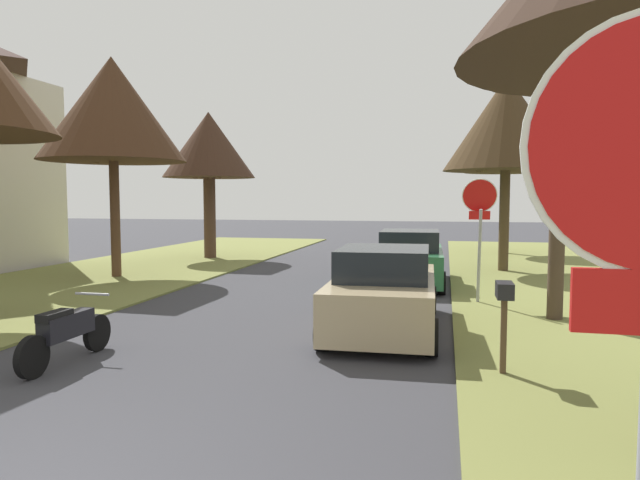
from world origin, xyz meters
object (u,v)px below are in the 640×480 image
street_tree_right_mid_a (564,20)px  street_tree_right_far (507,136)px  street_tree_left_far (209,146)px  parked_motorcycle (66,332)px  parked_sedan_green (410,259)px  stop_sign_far (480,213)px  street_tree_right_mid_b (506,124)px  parked_sedan_tan (384,292)px  street_tree_left_mid_b (112,110)px  curbside_mailbox (504,301)px

street_tree_right_mid_a → street_tree_right_far: bearing=88.3°
street_tree_right_far → street_tree_left_far: bearing=-159.0°
street_tree_left_far → parked_motorcycle: street_tree_left_far is taller
parked_motorcycle → parked_sedan_green: bearing=63.5°
stop_sign_far → street_tree_right_mid_b: bearing=79.5°
street_tree_right_mid_a → street_tree_right_mid_b: street_tree_right_mid_a is taller
street_tree_right_far → street_tree_right_mid_a: bearing=-91.7°
parked_sedan_tan → street_tree_right_mid_b: bearing=72.1°
parked_sedan_tan → parked_motorcycle: 5.44m
street_tree_right_mid_a → parked_motorcycle: bearing=-148.3°
stop_sign_far → street_tree_left_mid_b: bearing=169.1°
street_tree_left_far → parked_sedan_green: street_tree_left_far is taller
street_tree_left_far → parked_motorcycle: bearing=-74.4°
street_tree_right_mid_a → parked_sedan_green: 7.48m
street_tree_right_mid_b → parked_motorcycle: (-7.43, -12.56, -4.49)m
parked_sedan_green → curbside_mailbox: bearing=-77.7°
street_tree_right_mid_a → street_tree_right_far: street_tree_right_mid_a is taller
street_tree_left_mid_b → parked_sedan_green: street_tree_left_mid_b is taller
street_tree_right_far → parked_sedan_green: size_ratio=1.55×
street_tree_right_mid_b → street_tree_left_mid_b: (-11.98, -4.15, 0.24)m
stop_sign_far → street_tree_right_mid_a: (1.41, -1.59, 3.80)m
street_tree_right_mid_a → curbside_mailbox: bearing=-109.3°
parked_sedan_tan → parked_sedan_green: size_ratio=1.00×
street_tree_left_far → parked_sedan_tan: bearing=-53.0°
street_tree_right_far → street_tree_left_far: street_tree_right_far is taller
curbside_mailbox → street_tree_left_mid_b: bearing=145.0°
parked_sedan_green → parked_motorcycle: 10.12m
parked_motorcycle → street_tree_right_mid_b: bearing=59.4°
street_tree_right_far → street_tree_left_far: (-12.11, -4.64, -0.65)m
street_tree_right_mid_a → curbside_mailbox: size_ratio=5.69×
street_tree_left_mid_b → curbside_mailbox: 13.88m
street_tree_left_far → curbside_mailbox: street_tree_left_far is taller
parked_sedan_tan → parked_sedan_green: (0.11, 5.87, 0.00)m
parked_sedan_tan → curbside_mailbox: (1.90, -2.37, 0.33)m
parked_sedan_green → street_tree_right_mid_a: bearing=-53.8°
street_tree_right_mid_a → street_tree_left_far: street_tree_right_mid_a is taller
parked_motorcycle → curbside_mailbox: 6.38m
parked_motorcycle → street_tree_left_far: bearing=105.6°
street_tree_left_mid_b → parked_sedan_tan: street_tree_left_mid_b is taller
street_tree_left_far → street_tree_right_mid_b: bearing=-8.8°
street_tree_left_far → parked_sedan_tan: 14.49m
curbside_mailbox → street_tree_right_far: bearing=84.4°
stop_sign_far → street_tree_right_far: street_tree_right_far is taller
street_tree_right_far → street_tree_left_mid_b: (-12.65, -10.57, -0.06)m
street_tree_right_far → parked_sedan_green: (-3.59, -9.92, -4.54)m
parked_sedan_tan → parked_motorcycle: size_ratio=2.17×
street_tree_right_mid_b → street_tree_left_far: size_ratio=1.09×
street_tree_right_mid_b → parked_motorcycle: size_ratio=3.18×
parked_sedan_tan → parked_motorcycle: parked_sedan_tan is taller
stop_sign_far → curbside_mailbox: bearing=-89.6°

